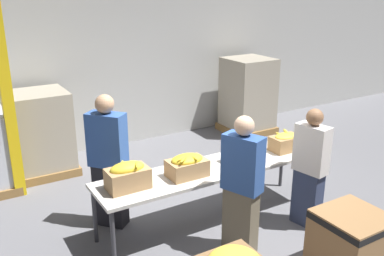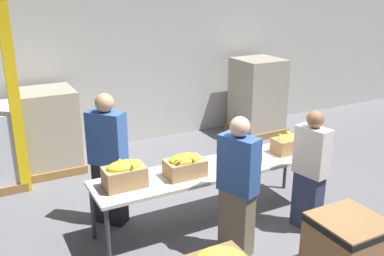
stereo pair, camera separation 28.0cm
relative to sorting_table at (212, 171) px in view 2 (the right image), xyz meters
name	(u,v)px [view 2 (the right image)]	position (x,y,z in m)	size (l,w,h in m)	color
ground_plane	(211,220)	(0.00, 0.00, -0.70)	(30.00, 30.00, 0.00)	slate
wall_back	(120,37)	(0.00, 3.26, 1.30)	(16.00, 0.08, 4.00)	#B7B7B2
sorting_table	(212,171)	(0.00, 0.00, 0.00)	(2.99, 0.71, 0.74)	beige
banana_box_0	(124,174)	(-1.12, 0.00, 0.20)	(0.46, 0.30, 0.31)	tan
banana_box_1	(185,165)	(-0.40, -0.06, 0.19)	(0.46, 0.31, 0.28)	tan
banana_box_2	(242,156)	(0.40, -0.07, 0.16)	(0.39, 0.33, 0.23)	tan
banana_box_3	(288,144)	(1.17, -0.03, 0.17)	(0.42, 0.29, 0.26)	#A37A4C
volunteer_0	(108,161)	(-1.13, 0.59, 0.14)	(0.47, 0.49, 1.69)	black
volunteer_1	(238,188)	(-0.09, -0.71, 0.10)	(0.36, 0.48, 1.61)	#6B604C
volunteer_2	(310,172)	(0.98, -0.68, 0.06)	(0.27, 0.44, 1.52)	#2D3856
donation_bin_1	(347,246)	(0.66, -1.61, -0.33)	(0.66, 0.66, 0.68)	olive
support_pillar	(8,55)	(-1.98, 2.03, 1.30)	(0.15, 0.15, 4.00)	yellow
pallet_stack_0	(257,97)	(2.57, 2.58, 0.05)	(0.94, 0.94, 1.51)	olive
pallet_stack_2	(49,131)	(-1.48, 2.64, -0.04)	(0.92, 0.92, 1.33)	olive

